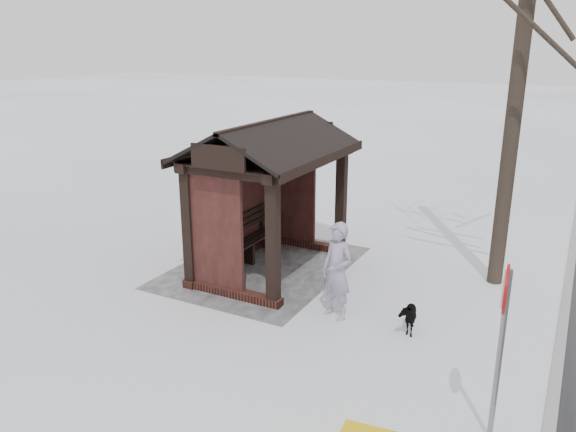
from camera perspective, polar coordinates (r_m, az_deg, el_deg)
The scene contains 7 objects.
ground at distance 11.73m, azimuth -1.70°, elevation -5.39°, with size 120.00×120.00×0.00m, color white.
kerb at distance 10.41m, azimuth 26.12°, elevation -10.28°, with size 120.00×0.15×0.06m, color gray.
trampled_patch at distance 11.82m, azimuth -2.54°, elevation -5.18°, with size 4.20×3.20×0.02m, color #95959A.
bus_shelter at distance 11.16m, azimuth -2.51°, elevation 5.08°, with size 3.60×2.40×3.09m.
pedestrian at distance 9.48m, azimuth 5.02°, elevation -5.59°, with size 0.61×0.40×1.69m, color #9D8FA8.
dog at distance 9.44m, azimuth 12.01°, elevation -9.84°, with size 0.29×0.65×0.54m, color black.
road_sign at distance 6.75m, azimuth 20.99°, elevation -9.45°, with size 0.56×0.10×2.21m.
Camera 1 is at (9.39, 5.40, 4.50)m, focal length 35.00 mm.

